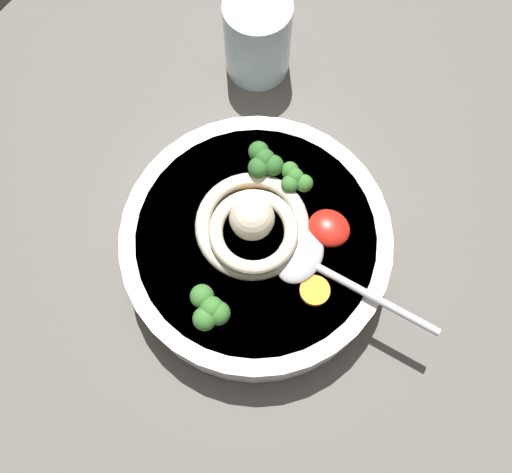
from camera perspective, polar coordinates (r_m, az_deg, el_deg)
table_slab at (r=66.77cm, az=1.04°, el=-2.34°), size 93.77×93.77×3.26cm
soup_bowl at (r=62.24cm, az=0.00°, el=-0.89°), size 27.73×27.73×6.14cm
noodle_pile at (r=58.08cm, az=-0.48°, el=0.90°), size 12.61×12.37×5.07cm
soup_spoon at (r=57.97cm, az=5.37°, el=-2.63°), size 17.43×6.36×1.60cm
chili_sauce_dollop at (r=59.15cm, az=7.06°, el=0.80°), size 4.29×3.87×1.93cm
broccoli_floret_left at (r=60.37cm, az=0.74°, el=7.29°), size 4.22×3.63×3.33cm
broccoli_floret_rear at (r=60.01cm, az=3.71°, el=5.61°), size 3.55×3.05×2.81cm
broccoli_floret_front at (r=55.37cm, az=-4.70°, el=-6.88°), size 4.46×3.84×3.53cm
carrot_slice_extra_a at (r=57.76cm, az=5.68°, el=-5.23°), size 2.97×2.97×0.70cm
carrot_slice_beside_chili at (r=60.56cm, az=-0.64°, el=3.53°), size 2.40×2.40×0.53cm
drinking_glass at (r=72.18cm, az=0.14°, el=18.65°), size 7.83×7.83×10.46cm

